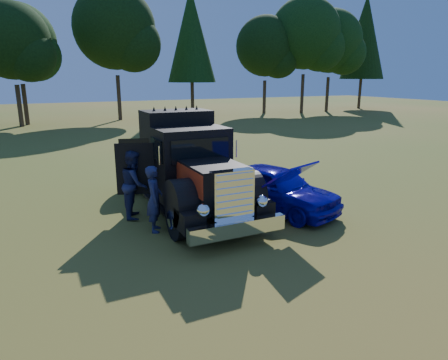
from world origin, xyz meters
TOP-DOWN VIEW (x-y plane):
  - ground at (0.00, 0.00)m, footprint 120.00×120.00m
  - treeline at (0.43, 27.55)m, footprint 72.10×24.04m
  - diamond_t_truck at (0.35, 2.29)m, footprint 3.34×7.16m
  - hotrod_coupe at (2.76, 1.09)m, footprint 3.00×4.49m
  - spectator_near at (-1.04, 1.03)m, footprint 0.61×0.75m
  - spectator_far at (-1.24, 2.37)m, footprint 1.02×1.16m

SIDE VIEW (x-z plane):
  - ground at x=0.00m, z-range 0.00..0.00m
  - hotrod_coupe at x=2.76m, z-range -0.23..1.66m
  - spectator_near at x=-1.04m, z-range 0.00..1.79m
  - spectator_far at x=-1.24m, z-range 0.00..1.99m
  - diamond_t_truck at x=0.35m, z-range -0.22..2.78m
  - treeline at x=0.43m, z-range 0.77..14.60m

